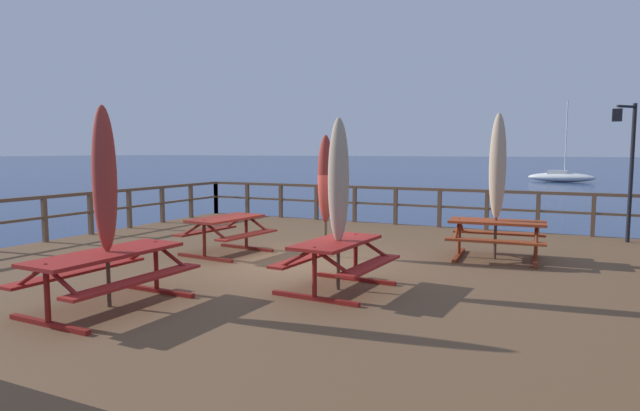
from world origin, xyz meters
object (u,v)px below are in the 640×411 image
(picnic_table_back_right, at_px, (226,228))
(lamp_post_hooked, at_px, (626,151))
(patio_umbrella_short_front, at_px, (104,180))
(picnic_table_front_left, at_px, (497,231))
(sailboat_distant, at_px, (561,177))
(patio_umbrella_tall_back_right, at_px, (326,180))
(picnic_table_mid_left, at_px, (107,267))
(picnic_table_front_right, at_px, (336,254))
(patio_umbrella_short_mid, at_px, (339,181))
(patio_umbrella_tall_front, at_px, (498,167))

(picnic_table_back_right, xyz_separation_m, lamp_post_hooked, (7.41, 5.17, 1.56))
(patio_umbrella_short_front, bearing_deg, picnic_table_front_left, 53.30)
(sailboat_distant, bearing_deg, picnic_table_front_left, -89.26)
(picnic_table_front_left, distance_m, lamp_post_hooked, 4.32)
(lamp_post_hooked, bearing_deg, patio_umbrella_tall_back_right, -140.74)
(picnic_table_mid_left, distance_m, picnic_table_front_right, 3.26)
(picnic_table_front_left, relative_size, sailboat_distant, 0.25)
(picnic_table_back_right, relative_size, sailboat_distant, 0.23)
(patio_umbrella_short_front, xyz_separation_m, sailboat_distant, (3.66, 51.85, -2.07))
(picnic_table_mid_left, distance_m, patio_umbrella_tall_back_right, 4.80)
(picnic_table_front_left, distance_m, picnic_table_front_right, 3.98)
(sailboat_distant, bearing_deg, patio_umbrella_tall_back_right, -93.09)
(patio_umbrella_short_mid, bearing_deg, patio_umbrella_short_front, -137.63)
(picnic_table_mid_left, height_order, patio_umbrella_short_front, patio_umbrella_short_front)
(patio_umbrella_tall_front, height_order, lamp_post_hooked, lamp_post_hooked)
(patio_umbrella_short_mid, height_order, lamp_post_hooked, lamp_post_hooked)
(picnic_table_back_right, height_order, lamp_post_hooked, lamp_post_hooked)
(picnic_table_front_left, bearing_deg, sailboat_distant, 90.74)
(picnic_table_front_right, bearing_deg, patio_umbrella_tall_front, 62.85)
(patio_umbrella_short_front, distance_m, lamp_post_hooked, 11.16)
(picnic_table_mid_left, relative_size, patio_umbrella_tall_front, 0.77)
(picnic_table_front_left, xyz_separation_m, patio_umbrella_tall_back_right, (-3.15, -1.18, 0.99))
(picnic_table_back_right, relative_size, lamp_post_hooked, 0.55)
(picnic_table_front_left, relative_size, patio_umbrella_tall_front, 0.67)
(patio_umbrella_short_mid, bearing_deg, picnic_table_back_right, 153.50)
(picnic_table_back_right, xyz_separation_m, picnic_table_front_right, (3.24, -1.66, 0.00))
(picnic_table_mid_left, xyz_separation_m, patio_umbrella_tall_back_right, (1.08, 4.57, 0.98))
(picnic_table_front_right, bearing_deg, picnic_table_mid_left, -137.10)
(patio_umbrella_short_front, distance_m, patio_umbrella_tall_back_right, 4.67)
(picnic_table_mid_left, bearing_deg, lamp_post_hooked, 54.05)
(picnic_table_back_right, height_order, patio_umbrella_short_mid, patio_umbrella_short_mid)
(lamp_post_hooked, bearing_deg, picnic_table_front_left, -125.19)
(lamp_post_hooked, bearing_deg, picnic_table_mid_left, -125.95)
(patio_umbrella_tall_back_right, height_order, lamp_post_hooked, lamp_post_hooked)
(picnic_table_back_right, distance_m, patio_umbrella_tall_front, 5.54)
(picnic_table_mid_left, relative_size, picnic_table_front_right, 1.23)
(picnic_table_back_right, xyz_separation_m, patio_umbrella_tall_back_right, (1.94, 0.69, 1.00))
(picnic_table_front_left, height_order, sailboat_distant, sailboat_distant)
(picnic_table_mid_left, xyz_separation_m, patio_umbrella_short_mid, (2.41, 2.25, 1.10))
(patio_umbrella_short_front, relative_size, patio_umbrella_tall_back_right, 1.11)
(patio_umbrella_tall_front, distance_m, patio_umbrella_short_front, 7.12)
(picnic_table_mid_left, height_order, patio_umbrella_tall_back_right, patio_umbrella_tall_back_right)
(picnic_table_front_right, xyz_separation_m, patio_umbrella_short_mid, (0.02, 0.03, 1.11))
(picnic_table_back_right, height_order, patio_umbrella_short_front, patio_umbrella_short_front)
(picnic_table_back_right, relative_size, picnic_table_front_right, 0.99)
(picnic_table_front_right, relative_size, lamp_post_hooked, 0.56)
(picnic_table_front_left, height_order, picnic_table_back_right, same)
(picnic_table_front_left, distance_m, sailboat_distant, 46.15)
(picnic_table_front_left, relative_size, lamp_post_hooked, 0.59)
(lamp_post_hooked, bearing_deg, patio_umbrella_short_front, -126.15)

